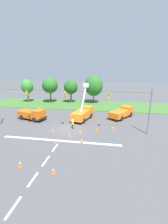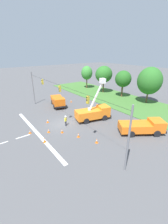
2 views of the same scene
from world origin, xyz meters
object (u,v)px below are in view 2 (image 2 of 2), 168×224
at_px(traffic_cone_foreground_right, 62,131).
at_px(traffic_cone_lane_edge_a, 78,135).
at_px(tree_far_west, 87,73).
at_px(road_worker, 66,120).
at_px(utility_truck_support_far, 58,101).
at_px(traffic_cone_mid_left, 71,101).
at_px(traffic_cone_mid_right, 97,141).
at_px(tree_east, 150,81).
at_px(utility_truck_support_near, 143,126).
at_px(traffic_cone_lane_edge_b, 44,140).
at_px(traffic_cone_far_left, 48,131).
at_px(traffic_cone_foreground_left, 48,121).
at_px(traffic_cone_centre_line, 30,132).
at_px(tree_centre, 123,79).
at_px(utility_truck_bucket_lift, 94,112).
at_px(tree_west, 104,74).

relative_size(traffic_cone_foreground_right, traffic_cone_lane_edge_a, 0.89).
xyz_separation_m(tree_far_west, road_worker, (18.65, -18.88, -3.89)).
height_order(utility_truck_support_far, traffic_cone_mid_left, utility_truck_support_far).
relative_size(traffic_cone_mid_left, traffic_cone_mid_right, 0.95).
distance_m(tree_east, traffic_cone_lane_edge_a, 22.07).
height_order(utility_truck_support_near, traffic_cone_lane_edge_b, utility_truck_support_near).
relative_size(utility_truck_support_near, traffic_cone_mid_right, 9.76).
bearing_deg(road_worker, utility_truck_support_far, 159.45).
relative_size(road_worker, traffic_cone_far_left, 2.71).
bearing_deg(traffic_cone_foreground_left, tree_far_west, 127.19).
xyz_separation_m(tree_far_west, traffic_cone_foreground_left, (15.77, -20.79, -4.59)).
relative_size(traffic_cone_foreground_right, traffic_cone_lane_edge_b, 0.85).
height_order(utility_truck_support_near, traffic_cone_centre_line, utility_truck_support_near).
distance_m(traffic_cone_lane_edge_a, traffic_cone_centre_line, 7.38).
distance_m(traffic_cone_foreground_right, traffic_cone_lane_edge_b, 3.24).
bearing_deg(utility_truck_support_far, tree_centre, 76.96).
xyz_separation_m(tree_far_west, tree_centre, (13.27, 1.42, -0.16)).
bearing_deg(traffic_cone_mid_left, traffic_cone_foreground_left, -53.02).
height_order(utility_truck_bucket_lift, traffic_cone_mid_left, utility_truck_bucket_lift).
distance_m(tree_west, utility_truck_support_far, 16.59).
xyz_separation_m(traffic_cone_foreground_right, traffic_cone_mid_right, (5.17, 2.38, 0.04)).
bearing_deg(tree_west, traffic_cone_lane_edge_b, -59.93).
height_order(tree_west, traffic_cone_lane_edge_b, tree_west).
bearing_deg(traffic_cone_foreground_right, tree_west, 122.08).
bearing_deg(traffic_cone_far_left, utility_truck_bucket_lift, 86.04).
bearing_deg(traffic_cone_mid_left, traffic_cone_foreground_right, -37.78).
xyz_separation_m(traffic_cone_foreground_right, traffic_cone_centre_line, (-2.74, -3.94, -0.02)).
xyz_separation_m(tree_far_west, traffic_cone_foreground_right, (20.28, -20.50, -4.60)).
bearing_deg(traffic_cone_far_left, tree_far_west, 130.66).
relative_size(utility_truck_support_near, traffic_cone_foreground_left, 10.53).
height_order(traffic_cone_foreground_left, traffic_cone_lane_edge_a, traffic_cone_lane_edge_a).
distance_m(tree_east, traffic_cone_foreground_right, 23.14).
bearing_deg(traffic_cone_lane_edge_a, road_worker, 174.97).
bearing_deg(traffic_cone_centre_line, traffic_cone_lane_edge_a, 44.74).
distance_m(tree_far_west, traffic_cone_foreground_right, 29.20).
relative_size(tree_far_west, utility_truck_support_far, 1.10).
distance_m(tree_east, utility_truck_bucket_lift, 16.26).
relative_size(utility_truck_bucket_lift, traffic_cone_foreground_left, 11.33).
height_order(traffic_cone_foreground_left, traffic_cone_centre_line, traffic_cone_foreground_left).
height_order(traffic_cone_foreground_right, traffic_cone_mid_left, traffic_cone_mid_left).
height_order(utility_truck_support_near, traffic_cone_foreground_left, utility_truck_support_near).
bearing_deg(traffic_cone_mid_right, traffic_cone_foreground_right, -155.28).
bearing_deg(tree_east, utility_truck_support_near, -60.26).
relative_size(utility_truck_support_far, traffic_cone_lane_edge_b, 8.72).
distance_m(utility_truck_support_far, traffic_cone_lane_edge_a, 13.97).
distance_m(road_worker, traffic_cone_foreground_right, 2.40).
relative_size(utility_truck_support_far, traffic_cone_far_left, 9.79).
bearing_deg(traffic_cone_lane_edge_b, traffic_cone_foreground_right, 104.53).
bearing_deg(traffic_cone_lane_edge_a, tree_east, 97.21).
bearing_deg(tree_west, traffic_cone_foreground_left, -67.87).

